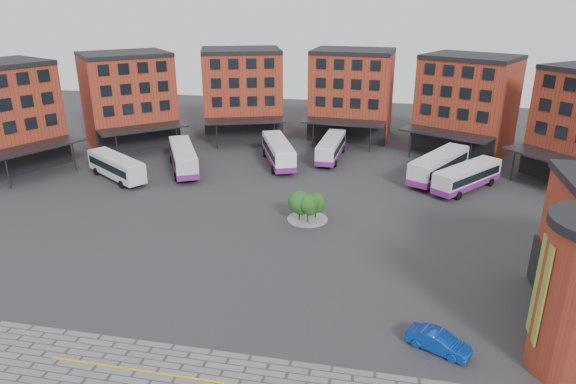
% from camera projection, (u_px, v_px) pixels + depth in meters
% --- Properties ---
extents(ground, '(160.00, 160.00, 0.00)m').
position_uv_depth(ground, '(263.00, 272.00, 45.26)').
color(ground, '#28282B').
rests_on(ground, ground).
extents(main_building, '(94.14, 42.48, 14.60)m').
position_uv_depth(main_building, '(293.00, 104.00, 78.55)').
color(main_building, maroon).
rests_on(main_building, ground).
extents(tree_island, '(4.40, 4.40, 3.43)m').
position_uv_depth(tree_island, '(307.00, 205.00, 54.81)').
color(tree_island, gray).
rests_on(tree_island, ground).
extents(bus_a, '(10.73, 8.41, 3.17)m').
position_uv_depth(bus_a, '(116.00, 166.00, 67.51)').
color(bus_a, silver).
rests_on(bus_a, ground).
extents(bus_b, '(8.35, 12.38, 3.52)m').
position_uv_depth(bus_b, '(183.00, 157.00, 70.83)').
color(bus_b, silver).
rests_on(bus_b, ground).
extents(bus_c, '(7.43, 12.62, 3.52)m').
position_uv_depth(bus_c, '(278.00, 151.00, 73.57)').
color(bus_c, white).
rests_on(bus_c, ground).
extents(bus_d, '(3.32, 11.63, 3.25)m').
position_uv_depth(bus_d, '(331.00, 148.00, 75.97)').
color(bus_d, white).
rests_on(bus_d, ground).
extents(bus_e, '(8.55, 12.47, 3.55)m').
position_uv_depth(bus_e, '(439.00, 166.00, 67.39)').
color(bus_e, silver).
rests_on(bus_e, ground).
extents(bus_f, '(9.18, 10.62, 3.23)m').
position_uv_depth(bus_f, '(467.00, 177.00, 63.82)').
color(bus_f, silver).
rests_on(bus_f, ground).
extents(blue_car, '(4.55, 3.22, 1.42)m').
position_uv_depth(blue_car, '(438.00, 342.00, 35.04)').
color(blue_car, '#0B3394').
rests_on(blue_car, ground).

